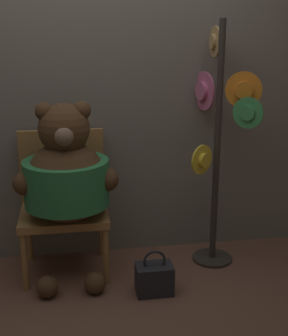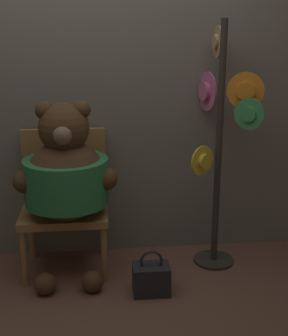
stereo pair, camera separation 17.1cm
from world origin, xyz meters
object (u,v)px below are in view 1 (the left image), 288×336
(teddy_bear, at_px, (66,177))
(hat_display_rack, at_px, (218,136))
(handbag_on_ground, at_px, (154,278))
(chair, at_px, (64,198))

(teddy_bear, relative_size, hat_display_rack, 0.71)
(handbag_on_ground, bearing_deg, teddy_bear, 150.79)
(chair, xyz_separation_m, teddy_bear, (0.03, -0.16, 0.20))
(hat_display_rack, bearing_deg, handbag_on_ground, -142.16)
(hat_display_rack, xyz_separation_m, handbag_on_ground, (-0.50, -0.39, -0.80))
(hat_display_rack, bearing_deg, chair, 176.67)
(teddy_bear, bearing_deg, hat_display_rack, 5.66)
(hat_display_rack, bearing_deg, teddy_bear, -174.34)
(chair, distance_m, handbag_on_ground, 0.81)
(chair, bearing_deg, hat_display_rack, -3.33)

